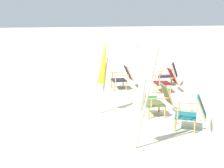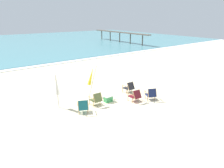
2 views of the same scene
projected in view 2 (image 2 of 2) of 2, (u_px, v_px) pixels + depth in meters
The scene contains 12 objects.
ground_plane at pixel (113, 108), 11.44m from camera, with size 80.00×80.00×0.00m, color beige.
sea at pixel (3, 44), 36.39m from camera, with size 80.00×40.00×0.10m, color teal.
surf_band at pixel (39, 65), 21.08m from camera, with size 80.00×1.10×0.06m, color white.
beach_chair_front_left at pixel (83, 106), 10.66m from camera, with size 0.82×0.88×0.81m.
beach_chair_far_center at pixel (135, 95), 12.12m from camera, with size 0.62×0.76×0.79m.
beach_chair_back_left at pixel (151, 94), 12.32m from camera, with size 0.81×0.86×0.82m.
beach_chair_mid_center at pixel (96, 99), 11.61m from camera, with size 0.60×0.69×0.81m.
beach_chair_front_right at pixel (129, 87), 13.52m from camera, with size 0.61×0.74×0.80m.
umbrella_furled_yellow at pixel (91, 77), 12.67m from camera, with size 0.58×0.49×2.07m.
umbrella_furled_white at pixel (57, 86), 10.97m from camera, with size 0.39×0.52×2.09m.
cooler_box at pixel (108, 99), 12.22m from camera, with size 0.49×0.35×0.40m.
pier_distant at pixel (120, 33), 38.68m from camera, with size 0.90×15.49×2.07m.
Camera 2 is at (-6.30, -8.25, 5.01)m, focal length 32.00 mm.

